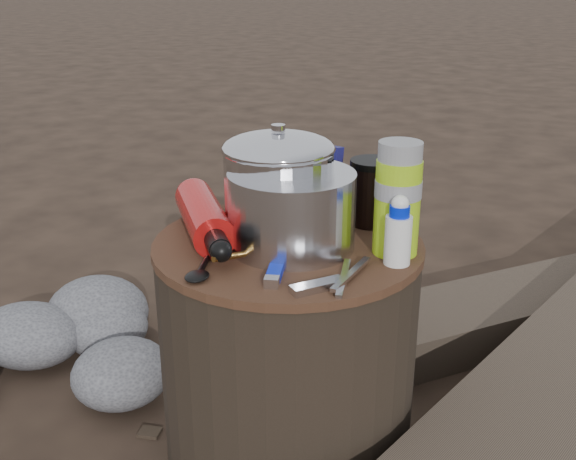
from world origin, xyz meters
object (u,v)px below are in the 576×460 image
(stump, at_px, (288,349))
(travel_mug, at_px, (372,193))
(camping_pot, at_px, (279,185))
(thermos, at_px, (398,199))
(fuel_bottle, at_px, (204,216))

(stump, bearing_deg, travel_mug, 50.36)
(camping_pot, bearing_deg, stump, -40.19)
(stump, height_order, camping_pot, camping_pot)
(thermos, bearing_deg, camping_pot, 178.63)
(camping_pot, relative_size, fuel_bottle, 0.64)
(camping_pot, height_order, travel_mug, camping_pot)
(camping_pot, relative_size, travel_mug, 1.59)
(camping_pot, height_order, fuel_bottle, camping_pot)
(camping_pot, xyz_separation_m, fuel_bottle, (-0.13, -0.04, -0.06))
(fuel_bottle, bearing_deg, thermos, -29.19)
(stump, bearing_deg, fuel_bottle, -171.89)
(camping_pot, xyz_separation_m, thermos, (0.22, -0.01, -0.00))
(thermos, distance_m, travel_mug, 0.15)
(thermos, height_order, travel_mug, thermos)
(fuel_bottle, xyz_separation_m, travel_mug, (0.28, 0.17, 0.03))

